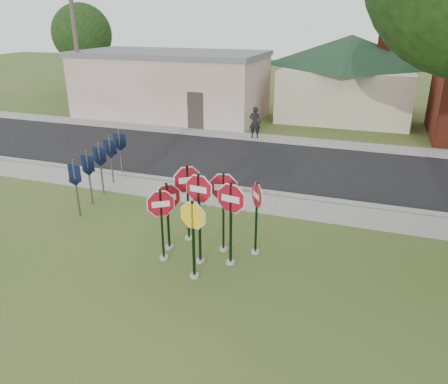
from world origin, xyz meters
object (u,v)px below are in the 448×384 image
(stop_sign_center, at_px, (199,206))
(utility_pole_near, at_px, (76,39))
(stop_sign_yellow, at_px, (193,231))
(stop_sign_left, at_px, (161,216))
(pedestrian, at_px, (255,122))

(stop_sign_center, height_order, utility_pole_near, utility_pole_near)
(stop_sign_yellow, bearing_deg, stop_sign_center, 100.37)
(stop_sign_center, distance_m, stop_sign_yellow, 0.83)
(stop_sign_yellow, bearing_deg, stop_sign_left, 154.59)
(stop_sign_center, xyz_separation_m, stop_sign_yellow, (0.14, -0.74, -0.34))
(stop_sign_yellow, xyz_separation_m, utility_pole_near, (-14.15, 14.87, 3.62))
(stop_sign_center, relative_size, stop_sign_left, 1.23)
(stop_sign_center, distance_m, pedestrian, 13.22)
(stop_sign_left, relative_size, pedestrian, 1.28)
(stop_sign_center, height_order, stop_sign_left, stop_sign_center)
(stop_sign_center, height_order, stop_sign_yellow, stop_sign_center)
(stop_sign_yellow, xyz_separation_m, pedestrian, (-2.26, 13.77, -0.42))
(stop_sign_left, height_order, pedestrian, stop_sign_left)
(stop_sign_yellow, height_order, stop_sign_left, stop_sign_yellow)
(stop_sign_yellow, distance_m, pedestrian, 13.96)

